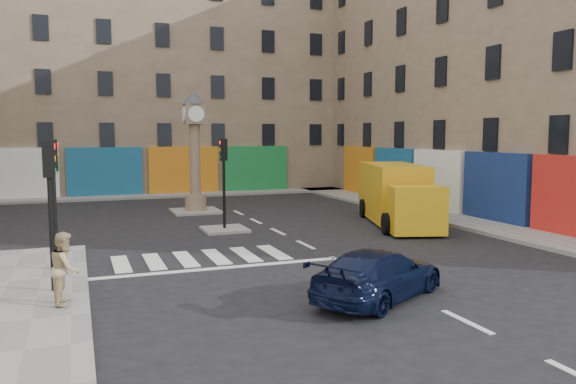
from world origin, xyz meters
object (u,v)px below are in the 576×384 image
traffic_light_left_near (50,191)px  traffic_light_left_far (54,183)px  yellow_van (397,195)px  navy_sedan (379,274)px  pedestrian_tan (65,268)px  traffic_light_island (224,169)px  clock_pillar (195,143)px

traffic_light_left_near → traffic_light_left_far: 2.40m
traffic_light_left_far → yellow_van: size_ratio=0.49×
navy_sedan → pedestrian_tan: (-7.09, 1.76, 0.36)m
traffic_light_left_near → traffic_light_left_far: (0.00, 2.40, 0.00)m
traffic_light_left_near → traffic_light_left_far: same height
traffic_light_left_near → traffic_light_left_far: bearing=90.0°
traffic_light_left_far → traffic_light_island: 8.30m
traffic_light_island → navy_sedan: (1.09, -10.84, -1.98)m
clock_pillar → yellow_van: (7.73, -6.84, -2.24)m
navy_sedan → traffic_light_island: bearing=-24.9°
traffic_light_island → navy_sedan: bearing=-84.2°
traffic_light_island → pedestrian_tan: size_ratio=2.24×
traffic_light_left_near → traffic_light_island: size_ratio=1.00×
pedestrian_tan → traffic_light_left_near: bearing=19.6°
traffic_light_island → clock_pillar: bearing=90.0°
traffic_light_left_far → clock_pillar: clock_pillar is taller
traffic_light_island → clock_pillar: size_ratio=0.61×
traffic_light_island → traffic_light_left_far: bearing=-139.4°
clock_pillar → traffic_light_island: bearing=-90.0°
yellow_van → pedestrian_tan: size_ratio=4.58×
traffic_light_left_far → navy_sedan: 9.40m
traffic_light_island → yellow_van: size_ratio=0.49×
clock_pillar → traffic_light_left_far: bearing=-118.9°
traffic_light_left_far → traffic_light_island: traffic_light_left_far is taller
clock_pillar → pedestrian_tan: 16.42m
navy_sedan → pedestrian_tan: bearing=45.4°
traffic_light_left_near → traffic_light_island: bearing=51.1°
navy_sedan → pedestrian_tan: size_ratio=2.56×
traffic_light_left_far → yellow_van: bearing=18.0°
clock_pillar → navy_sedan: size_ratio=1.44×
navy_sedan → pedestrian_tan: 7.32m
traffic_light_left_near → yellow_van: bearing=26.4°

